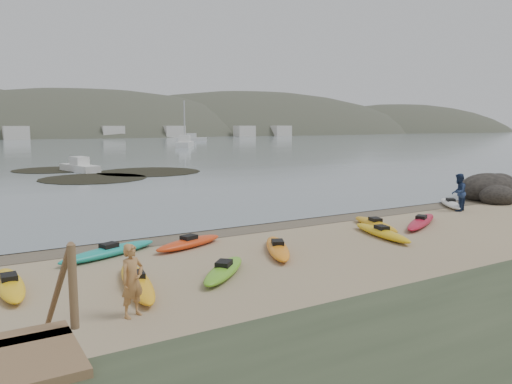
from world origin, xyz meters
TOP-DOWN VIEW (x-y plane):
  - ground at (0.00, 0.00)m, footprint 600.00×600.00m
  - wet_sand at (0.00, -0.30)m, footprint 60.00×60.00m
  - kayaks at (-0.87, -3.72)m, footprint 23.70×8.08m
  - person_west at (-7.95, -7.63)m, footprint 0.75×0.63m
  - person_east at (10.88, -2.24)m, footprint 1.16×1.05m
  - rock_cluster at (16.69, -0.63)m, footprint 5.41×4.00m
  - kelp_mats at (0.29, 27.11)m, footprint 15.96×18.17m
  - moored_boats at (0.86, 77.58)m, footprint 98.74×80.07m
  - far_hills at (39.38, 193.97)m, footprint 550.00×135.00m
  - far_town at (6.00, 145.00)m, footprint 199.00×5.00m

SIDE VIEW (x-z plane):
  - far_hills at x=39.38m, z-range -55.93..24.07m
  - ground at x=0.00m, z-range 0.00..0.00m
  - wet_sand at x=0.00m, z-range 0.00..0.00m
  - kelp_mats at x=0.29m, z-range 0.01..0.05m
  - kayaks at x=-0.87m, z-range 0.00..0.34m
  - rock_cluster at x=16.69m, z-range -0.69..1.20m
  - moored_boats at x=0.86m, z-range -0.05..1.20m
  - person_west at x=-7.95m, z-range 0.00..1.74m
  - person_east at x=10.88m, z-range 0.00..1.96m
  - far_town at x=6.00m, z-range 0.00..4.00m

